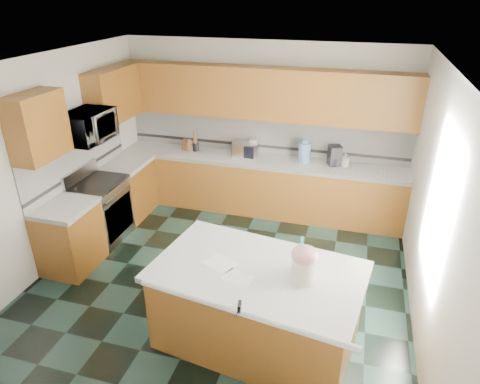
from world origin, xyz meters
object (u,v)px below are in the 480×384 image
(soap_bottle_island, at_px, (301,254))
(treat_jar, at_px, (304,269))
(coffee_maker, at_px, (335,155))
(island_base, at_px, (257,308))
(island_top, at_px, (258,272))
(toaster_oven, at_px, (245,149))
(knife_block, at_px, (186,145))

(soap_bottle_island, bearing_deg, treat_jar, -77.88)
(treat_jar, relative_size, coffee_maker, 0.81)
(island_base, distance_m, treat_jar, 0.76)
(coffee_maker, bearing_deg, soap_bottle_island, -113.05)
(island_base, bearing_deg, soap_bottle_island, 21.90)
(island_base, distance_m, island_top, 0.46)
(island_top, bearing_deg, soap_bottle_island, 21.90)
(island_top, distance_m, treat_jar, 0.48)
(island_base, height_order, toaster_oven, toaster_oven)
(toaster_oven, bearing_deg, coffee_maker, -12.86)
(knife_block, xyz_separation_m, coffee_maker, (2.43, 0.03, 0.06))
(treat_jar, height_order, coffee_maker, coffee_maker)
(soap_bottle_island, distance_m, toaster_oven, 3.13)
(island_top, relative_size, knife_block, 10.62)
(island_top, distance_m, knife_block, 3.51)
(treat_jar, xyz_separation_m, coffee_maker, (0.04, 3.00, 0.03))
(island_top, xyz_separation_m, toaster_oven, (-0.94, 2.92, 0.15))
(treat_jar, bearing_deg, island_top, 179.24)
(island_top, xyz_separation_m, coffee_maker, (0.49, 2.95, 0.18))
(island_base, height_order, island_top, island_top)
(treat_jar, distance_m, toaster_oven, 3.28)
(island_top, height_order, toaster_oven, toaster_oven)
(island_base, relative_size, knife_block, 10.10)
(treat_jar, xyz_separation_m, toaster_oven, (-1.39, 2.97, -0.01))
(island_top, relative_size, treat_jar, 8.28)
(toaster_oven, relative_size, coffee_maker, 1.32)
(soap_bottle_island, height_order, coffee_maker, soap_bottle_island)
(island_top, height_order, knife_block, knife_block)
(knife_block, bearing_deg, island_top, -36.50)
(soap_bottle_island, xyz_separation_m, coffee_maker, (0.09, 2.86, -0.03))
(island_top, bearing_deg, treat_jar, 2.57)
(toaster_oven, bearing_deg, treat_jar, -79.03)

